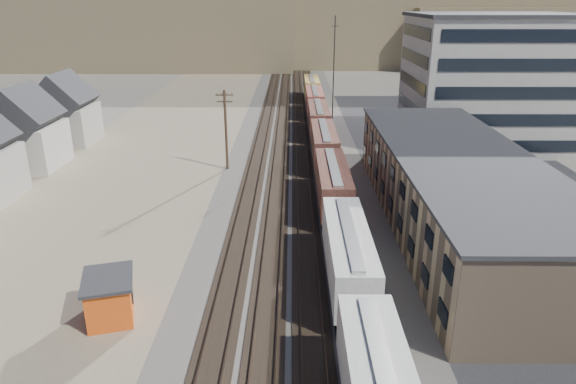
{
  "coord_description": "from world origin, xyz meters",
  "views": [
    {
      "loc": [
        -0.32,
        -19.86,
        20.18
      ],
      "look_at": [
        -0.69,
        25.85,
        3.0
      ],
      "focal_mm": 32.0,
      "sensor_mm": 36.0,
      "label": 1
    }
  ],
  "objects_px": {
    "maintenance_shed": "(110,297)",
    "parked_car_blue": "(516,166)",
    "freight_train": "(328,161)",
    "utility_pole_north": "(226,128)"
  },
  "relations": [
    {
      "from": "freight_train",
      "to": "utility_pole_north",
      "type": "bearing_deg",
      "value": 155.98
    },
    {
      "from": "freight_train",
      "to": "maintenance_shed",
      "type": "relative_size",
      "value": 24.46
    },
    {
      "from": "freight_train",
      "to": "parked_car_blue",
      "type": "relative_size",
      "value": 23.83
    },
    {
      "from": "utility_pole_north",
      "to": "parked_car_blue",
      "type": "distance_m",
      "value": 36.49
    },
    {
      "from": "utility_pole_north",
      "to": "maintenance_shed",
      "type": "height_order",
      "value": "utility_pole_north"
    },
    {
      "from": "freight_train",
      "to": "maintenance_shed",
      "type": "bearing_deg",
      "value": -121.19
    },
    {
      "from": "freight_train",
      "to": "maintenance_shed",
      "type": "distance_m",
      "value": 31.47
    },
    {
      "from": "maintenance_shed",
      "to": "parked_car_blue",
      "type": "bearing_deg",
      "value": 38.33
    },
    {
      "from": "utility_pole_north",
      "to": "freight_train",
      "type": "bearing_deg",
      "value": -24.02
    },
    {
      "from": "freight_train",
      "to": "utility_pole_north",
      "type": "xyz_separation_m",
      "value": [
        -12.3,
        5.48,
        2.5
      ]
    }
  ]
}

